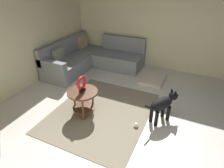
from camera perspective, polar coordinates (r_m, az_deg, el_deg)
ground_plane at (r=3.77m, az=5.52°, el=-13.01°), size 6.00×6.00×0.10m
wall_back at (r=4.76m, az=-29.73°, el=11.92°), size 6.00×0.12×2.70m
wall_right at (r=5.77m, az=16.83°, el=17.01°), size 0.12×6.00×2.70m
area_rug at (r=4.06m, az=-3.11°, el=-8.32°), size 2.30×1.90×0.01m
sectional_couch at (r=5.88m, az=-6.29°, el=7.43°), size 2.20×2.25×0.88m
side_table at (r=3.82m, az=-8.71°, el=-3.71°), size 0.60×0.60×0.54m
torus_sculpture at (r=3.67m, az=-9.05°, el=0.13°), size 0.28×0.08×0.33m
dog_bed_mat at (r=5.32m, az=12.14°, el=1.50°), size 0.80×0.60×0.09m
dog at (r=3.76m, az=14.97°, el=-5.86°), size 0.74×0.51×0.63m
dog_toy_ball at (r=3.71m, az=7.23°, el=-12.06°), size 0.09×0.09×0.09m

